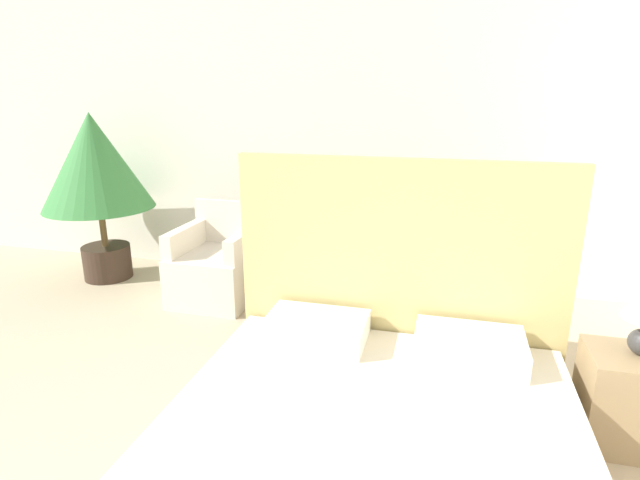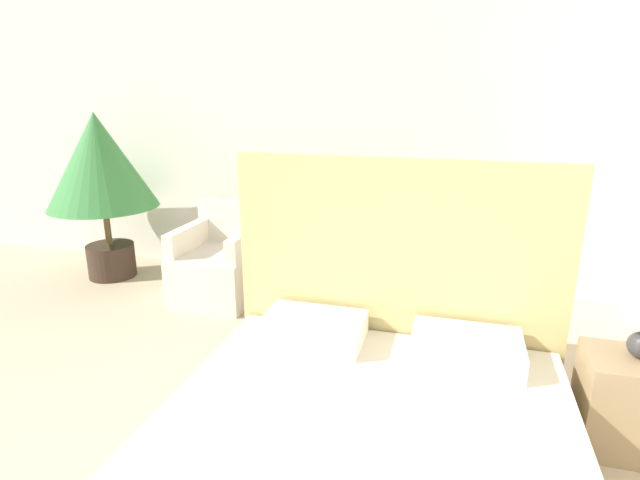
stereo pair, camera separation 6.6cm
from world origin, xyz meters
name	(u,v)px [view 1 (the left image)]	position (x,y,z in m)	size (l,w,h in m)	color
wall_back	(329,129)	(0.00, 4.20, 1.45)	(10.00, 0.06, 2.90)	silver
bed	(367,464)	(0.86, 1.32, 0.26)	(1.91, 2.25, 1.44)	#8C7A5B
armchair_near_window_left	(217,269)	(-0.82, 3.37, 0.28)	(0.67, 0.72, 0.83)	beige
armchair_near_window_right	(321,278)	(0.14, 3.37, 0.28)	(0.68, 0.73, 0.83)	beige
potted_palm	(95,168)	(-2.11, 3.57, 1.09)	(1.03, 1.03, 1.61)	#38281E
nightstand	(631,400)	(2.11, 2.13, 0.26)	(0.48, 0.38, 0.51)	#937A56
side_table	(268,278)	(-0.34, 3.38, 0.23)	(0.31, 0.31, 0.47)	#B7AD93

